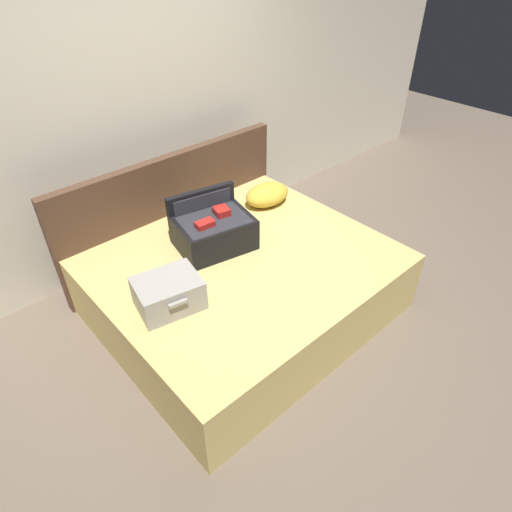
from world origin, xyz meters
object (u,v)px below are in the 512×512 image
pillow_near_headboard (267,195)px  bed (245,285)px  hard_case_large (213,229)px  hard_case_medium (168,293)px

pillow_near_headboard → bed: bearing=-145.2°
bed → pillow_near_headboard: 0.88m
bed → pillow_near_headboard: pillow_near_headboard is taller
bed → hard_case_large: bearing=101.1°
bed → hard_case_medium: (-0.67, -0.05, 0.36)m
hard_case_large → hard_case_medium: size_ratio=1.37×
hard_case_large → pillow_near_headboard: hard_case_large is taller
pillow_near_headboard → hard_case_large: bearing=-165.9°
hard_case_medium → pillow_near_headboard: bearing=32.5°
bed → hard_case_medium: 0.76m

